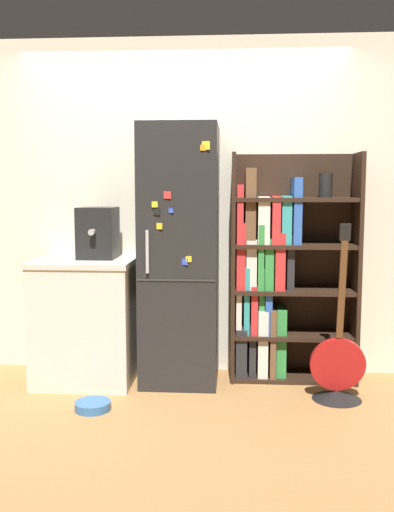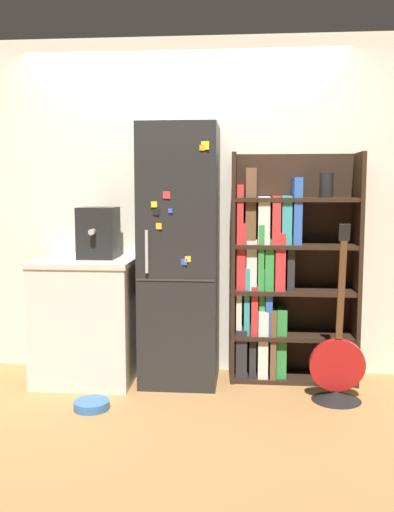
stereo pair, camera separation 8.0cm
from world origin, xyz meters
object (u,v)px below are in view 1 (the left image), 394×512
refrigerator (180,256)px  bookshelf (277,275)px  espresso_machine (98,233)px  guitar (337,375)px  pet_bowl (93,405)px

refrigerator → bookshelf: 0.75m
espresso_machine → guitar: (1.74, -0.34, -0.95)m
guitar → espresso_machine: bearing=169.1°
bookshelf → pet_bowl: (-1.24, -0.76, -0.77)m
bookshelf → pet_bowl: size_ratio=7.21×
espresso_machine → guitar: 2.01m
pet_bowl → espresso_machine: bearing=98.8°
bookshelf → espresso_machine: bookshelf is taller
pet_bowl → guitar: bearing=10.3°
espresso_machine → guitar: size_ratio=0.31×
refrigerator → bookshelf: refrigerator is taller
bookshelf → pet_bowl: bearing=-148.6°
espresso_machine → bookshelf: bearing=5.3°
guitar → bookshelf: bearing=130.5°
refrigerator → espresso_machine: size_ratio=4.99×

